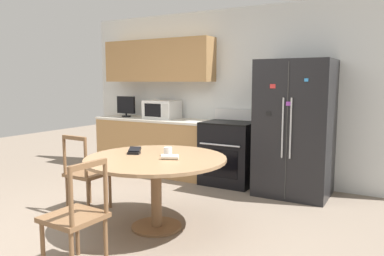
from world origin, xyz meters
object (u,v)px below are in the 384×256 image
object	(u,v)px
countertop_tv	(126,106)
dining_chair_near	(76,217)
microwave	(162,109)
dining_chair_left	(86,174)
refrigerator	(295,128)
oven_range	(230,152)
candle_glass	(168,152)
wallet	(134,151)

from	to	relation	value
countertop_tv	dining_chair_near	xyz separation A→B (m)	(1.94, -2.98, -0.65)
microwave	countertop_tv	size ratio (longest dim) A/B	1.50
microwave	dining_chair_left	xyz separation A→B (m)	(0.27, -1.96, -0.61)
countertop_tv	dining_chair_near	world-z (taller)	countertop_tv
refrigerator	dining_chair_near	size ratio (longest dim) A/B	1.98
oven_range	dining_chair_near	size ratio (longest dim) A/B	1.20
refrigerator	dining_chair_near	bearing A→B (deg)	-108.56
refrigerator	candle_glass	xyz separation A→B (m)	(-0.85, -1.75, -0.11)
countertop_tv	wallet	bearing A→B (deg)	-48.57
oven_range	refrigerator	bearing A→B (deg)	-3.60
oven_range	dining_chair_near	xyz separation A→B (m)	(-0.01, -2.96, -0.03)
microwave	wallet	distance (m)	2.22
microwave	countertop_tv	xyz separation A→B (m)	(-0.71, -0.05, 0.04)
oven_range	dining_chair_left	world-z (taller)	oven_range
microwave	candle_glass	size ratio (longest dim) A/B	6.13
refrigerator	microwave	size ratio (longest dim) A/B	3.31
dining_chair_near	wallet	bearing A→B (deg)	15.91
wallet	countertop_tv	bearing A→B (deg)	131.43
dining_chair_left	wallet	size ratio (longest dim) A/B	5.52
wallet	oven_range	bearing A→B (deg)	82.31
refrigerator	oven_range	world-z (taller)	refrigerator
microwave	dining_chair_near	world-z (taller)	microwave
refrigerator	dining_chair_near	xyz separation A→B (m)	(-0.97, -2.90, -0.46)
dining_chair_near	dining_chair_left	bearing A→B (deg)	45.20
oven_range	microwave	size ratio (longest dim) A/B	2.00
oven_range	candle_glass	xyz separation A→B (m)	(0.11, -1.81, 0.31)
refrigerator	oven_range	xyz separation A→B (m)	(-0.96, 0.06, -0.42)
dining_chair_left	candle_glass	xyz separation A→B (m)	(1.09, 0.08, 0.35)
microwave	candle_glass	bearing A→B (deg)	-54.27
dining_chair_left	wallet	bearing A→B (deg)	1.01
oven_range	candle_glass	world-z (taller)	oven_range
dining_chair_left	oven_range	bearing A→B (deg)	64.41
dining_chair_near	wallet	xyz separation A→B (m)	(-0.24, 1.05, 0.34)
candle_glass	countertop_tv	bearing A→B (deg)	138.38
refrigerator	wallet	distance (m)	2.21
dining_chair_left	dining_chair_near	world-z (taller)	same
dining_chair_left	candle_glass	bearing A→B (deg)	6.18
oven_range	microwave	xyz separation A→B (m)	(-1.25, 0.07, 0.58)
countertop_tv	wallet	size ratio (longest dim) A/B	2.20
oven_range	dining_chair_left	distance (m)	2.13
dining_chair_left	microwave	bearing A→B (deg)	99.53
countertop_tv	wallet	xyz separation A→B (m)	(1.70, -1.92, -0.32)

